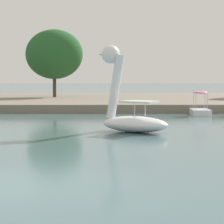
% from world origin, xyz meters
% --- Properties ---
extents(ground_plane, '(490.77, 490.77, 0.00)m').
position_xyz_m(ground_plane, '(0.00, 0.00, 0.00)').
color(ground_plane, slate).
extents(shore_bank_far, '(156.45, 26.47, 0.58)m').
position_xyz_m(shore_bank_far, '(0.00, 34.21, 0.29)').
color(shore_bank_far, slate).
rests_on(shore_bank_far, ground_plane).
extents(swan_boat, '(3.45, 2.91, 3.83)m').
position_xyz_m(swan_boat, '(2.84, 10.14, 0.99)').
color(swan_boat, white).
rests_on(swan_boat, ground_plane).
extents(pedal_boat_pink, '(1.26, 2.29, 1.56)m').
position_xyz_m(pedal_boat_pink, '(7.86, 19.47, 0.45)').
color(pedal_boat_pink, white).
rests_on(pedal_boat_pink, ground_plane).
extents(tree_broadleaf_right, '(5.68, 4.92, 6.51)m').
position_xyz_m(tree_broadleaf_right, '(-3.26, 34.62, 4.70)').
color(tree_broadleaf_right, '#423323').
rests_on(tree_broadleaf_right, shore_bank_far).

